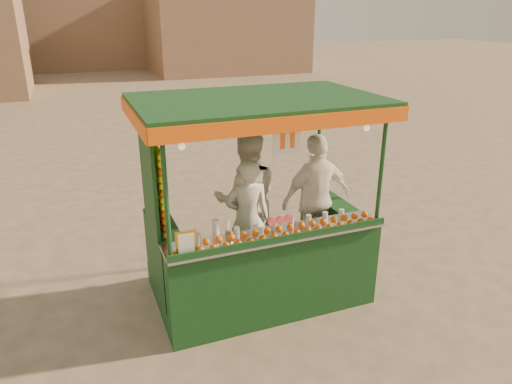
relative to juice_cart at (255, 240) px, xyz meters
name	(u,v)px	position (x,y,z in m)	size (l,w,h in m)	color
ground	(285,287)	(0.48, 0.07, -0.86)	(90.00, 90.00, 0.00)	brown
building_right	(225,29)	(7.48, 24.07, 1.64)	(9.00, 6.00, 5.00)	#85614B
building_center	(64,11)	(-1.52, 30.07, 2.64)	(14.00, 7.00, 7.00)	#85614B
juice_cart	(255,240)	(0.00, 0.00, 0.00)	(2.93, 1.90, 2.66)	#0F3715
vendor_left	(248,219)	(-0.07, 0.10, 0.26)	(0.64, 0.48, 1.61)	silver
vendor_middle	(247,200)	(0.06, 0.46, 0.38)	(1.03, 0.88, 1.86)	silver
vendor_right	(316,198)	(0.98, 0.21, 0.35)	(1.10, 0.55, 1.80)	white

